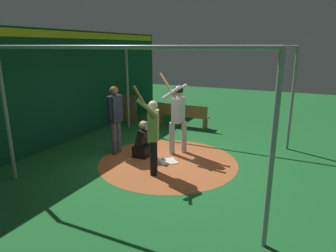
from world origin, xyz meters
TOP-DOWN VIEW (x-y plane):
  - ground_plane at (0.00, 0.00)m, footprint 27.56×27.56m
  - dirt_circle at (0.00, 0.00)m, footprint 3.54×3.54m
  - home_plate at (0.00, 0.00)m, footprint 0.59×0.59m
  - batter at (-0.04, 0.69)m, footprint 0.68×0.49m
  - catcher at (-0.75, 0.05)m, footprint 0.58×0.40m
  - umpire at (-1.55, -0.04)m, footprint 0.23×0.49m
  - visitor at (-0.00, -0.79)m, footprint 0.54×0.60m
  - back_wall at (-3.63, 0.00)m, footprint 0.23×11.56m
  - cage_frame at (0.00, 0.00)m, footprint 5.44×4.77m
  - bat_rack at (-3.39, 3.08)m, footprint 1.18×0.20m
  - bench at (-0.99, 3.27)m, footprint 2.00×0.36m
  - baseball_0 at (-0.16, 0.03)m, footprint 0.07×0.07m

SIDE VIEW (x-z plane):
  - ground_plane at x=0.00m, z-range 0.00..0.00m
  - dirt_circle at x=0.00m, z-range 0.00..0.01m
  - home_plate at x=0.00m, z-range 0.01..0.02m
  - baseball_0 at x=-0.16m, z-range 0.01..0.08m
  - catcher at x=-0.75m, z-range -0.10..0.89m
  - bench at x=-0.99m, z-range 0.03..0.88m
  - bat_rack at x=-3.39m, z-range -0.04..1.02m
  - visitor at x=0.00m, z-range -0.04..2.04m
  - umpire at x=-1.55m, z-range 0.13..1.98m
  - batter at x=-0.04m, z-range 0.05..2.26m
  - back_wall at x=-3.63m, z-range 0.01..3.35m
  - cage_frame at x=0.00m, z-range 0.58..3.47m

